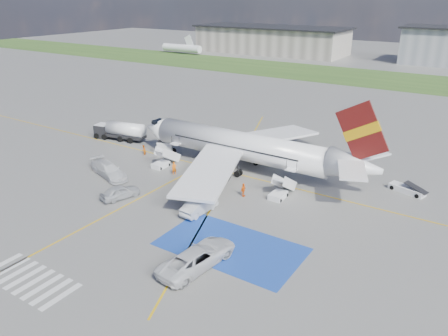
{
  "coord_description": "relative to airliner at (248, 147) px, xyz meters",
  "views": [
    {
      "loc": [
        29.44,
        -35.15,
        23.08
      ],
      "look_at": [
        2.96,
        5.61,
        3.5
      ],
      "focal_mm": 35.0,
      "sensor_mm": 36.0,
      "label": 1
    }
  ],
  "objects": [
    {
      "name": "ground",
      "position": [
        -1.51,
        -14.0,
        -3.39
      ],
      "size": [
        400.0,
        400.0,
        0.0
      ],
      "primitive_type": "plane",
      "color": "#60605E",
      "rests_on": "ground"
    },
    {
      "name": "grass_strip",
      "position": [
        -1.51,
        81.0,
        -3.39
      ],
      "size": [
        400.0,
        30.0,
        0.01
      ],
      "primitive_type": "cube",
      "color": "#2D4C1E",
      "rests_on": "ground"
    },
    {
      "name": "taxiway_line_main",
      "position": [
        -1.51,
        -2.0,
        -3.39
      ],
      "size": [
        120.0,
        0.2,
        0.01
      ],
      "primitive_type": "cube",
      "color": "gold",
      "rests_on": "ground"
    },
    {
      "name": "taxiway_line_cross",
      "position": [
        -6.51,
        -24.0,
        -3.39
      ],
      "size": [
        0.2,
        60.0,
        0.01
      ],
      "primitive_type": "cube",
      "color": "gold",
      "rests_on": "ground"
    },
    {
      "name": "taxiway_line_diag",
      "position": [
        -1.51,
        -2.0,
        -3.39
      ],
      "size": [
        20.71,
        56.45,
        0.01
      ],
      "primitive_type": "cube",
      "rotation": [
        0.0,
        0.0,
        0.35
      ],
      "color": "gold",
      "rests_on": "ground"
    },
    {
      "name": "staging_box",
      "position": [
        8.49,
        -18.0,
        -3.39
      ],
      "size": [
        14.0,
        8.0,
        0.01
      ],
      "primitive_type": "cube",
      "color": "#193E9B",
      "rests_on": "ground"
    },
    {
      "name": "crosswalk",
      "position": [
        -3.31,
        -32.0,
        -3.39
      ],
      "size": [
        9.0,
        4.0,
        0.01
      ],
      "color": "silver",
      "rests_on": "ground"
    },
    {
      "name": "terminal_west",
      "position": [
        -56.51,
        116.0,
        1.61
      ],
      "size": [
        60.0,
        22.0,
        10.0
      ],
      "primitive_type": "cube",
      "color": "gray",
      "rests_on": "ground"
    },
    {
      "name": "airliner",
      "position": [
        0.0,
        0.0,
        0.0
      ],
      "size": [
        36.81,
        32.95,
        11.92
      ],
      "color": "white",
      "rests_on": "ground"
    },
    {
      "name": "airstairs_fwd",
      "position": [
        -11.01,
        -5.3,
        -2.77
      ],
      "size": [
        1.9,
        5.2,
        3.6
      ],
      "color": "white",
      "rests_on": "ground"
    },
    {
      "name": "airstairs_aft",
      "position": [
        7.49,
        -5.3,
        -2.77
      ],
      "size": [
        1.9,
        5.2,
        3.6
      ],
      "color": "white",
      "rests_on": "ground"
    },
    {
      "name": "fuel_tanker",
      "position": [
        -24.93,
        0.2,
        -2.1
      ],
      "size": [
        9.3,
        4.16,
        3.08
      ],
      "rotation": [
        0.0,
        0.0,
        0.2
      ],
      "color": "black",
      "rests_on": "ground"
    },
    {
      "name": "gpu_cart",
      "position": [
        -14.4,
        -0.64,
        -2.54
      ],
      "size": [
        2.64,
        2.22,
        1.89
      ],
      "rotation": [
        0.0,
        0.0,
        0.43
      ],
      "color": "white",
      "rests_on": "ground"
    },
    {
      "name": "belt_loader",
      "position": [
        20.23,
        4.51,
        -3.04
      ],
      "size": [
        4.85,
        2.76,
        1.4
      ],
      "rotation": [
        0.0,
        0.0,
        -0.29
      ],
      "color": "white",
      "rests_on": "ground"
    },
    {
      "name": "car_silver_a",
      "position": [
        -8.46,
        -16.06,
        -2.57
      ],
      "size": [
        3.29,
        5.17,
        1.64
      ],
      "primitive_type": "imported",
      "rotation": [
        0.0,
        0.0,
        2.84
      ],
      "color": "#AEB1B5",
      "rests_on": "ground"
    },
    {
      "name": "car_silver_b",
      "position": [
        1.75,
        -13.94,
        -2.57
      ],
      "size": [
        2.03,
        5.09,
        1.65
      ],
      "primitive_type": "imported",
      "rotation": [
        0.0,
        0.0,
        3.08
      ],
      "color": "#A8AAAF",
      "rests_on": "ground"
    },
    {
      "name": "van_white_a",
      "position": [
        7.7,
        -22.36,
        -2.18
      ],
      "size": [
        3.69,
        6.76,
        2.43
      ],
      "primitive_type": "imported",
      "rotation": [
        0.0,
        0.0,
        3.03
      ],
      "color": "silver",
      "rests_on": "ground"
    },
    {
      "name": "van_white_b",
      "position": [
        -14.87,
        -11.92,
        -2.23
      ],
      "size": [
        6.37,
        4.16,
        2.32
      ],
      "primitive_type": "imported",
      "rotation": [
        0.0,
        0.0,
        1.25
      ],
      "color": "silver",
      "rests_on": "ground"
    },
    {
      "name": "crew_fwd",
      "position": [
        -7.71,
        -6.72,
        -2.5
      ],
      "size": [
        0.73,
        0.78,
        1.78
      ],
      "primitive_type": "imported",
      "rotation": [
        0.0,
        0.0,
        0.94
      ],
      "color": "orange",
      "rests_on": "ground"
    },
    {
      "name": "crew_nose",
      "position": [
        -16.49,
        -3.28,
        -2.61
      ],
      "size": [
        0.74,
        0.87,
        1.56
      ],
      "primitive_type": "imported",
      "rotation": [
        0.0,
        0.0,
        -1.36
      ],
      "color": "orange",
      "rests_on": "ground"
    },
    {
      "name": "crew_aft",
      "position": [
        3.71,
        -7.56,
        -2.55
      ],
      "size": [
        0.44,
        1.0,
        1.69
      ],
      "primitive_type": "imported",
      "rotation": [
        0.0,
        0.0,
        1.54
      ],
      "color": "#F15D0C",
      "rests_on": "ground"
    }
  ]
}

